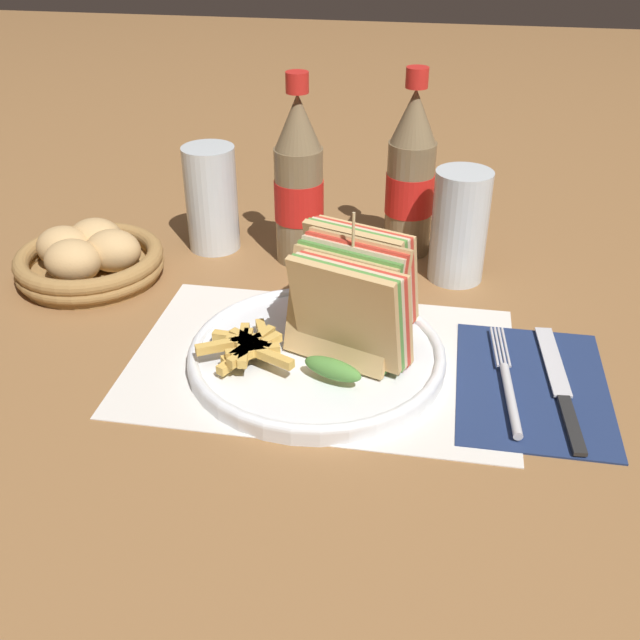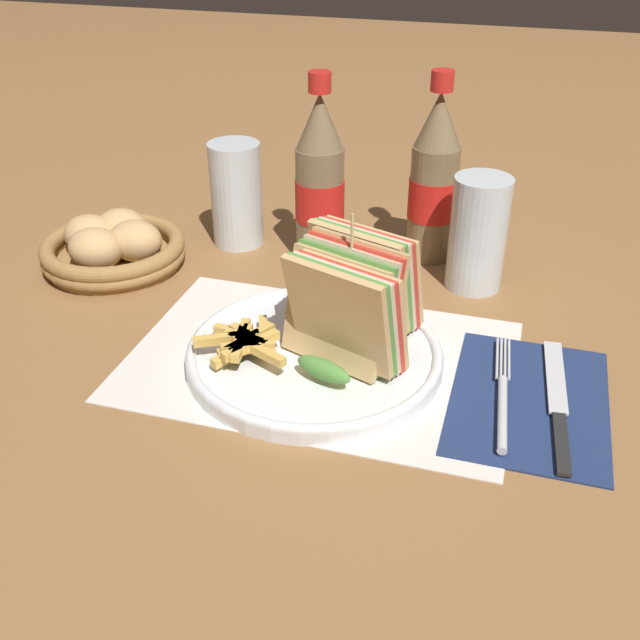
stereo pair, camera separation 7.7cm
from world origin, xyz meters
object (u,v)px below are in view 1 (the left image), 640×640
Objects in this scene: glass_far at (212,205)px; knife at (560,386)px; fork at (508,387)px; plate_main at (317,354)px; club_sandwich at (353,297)px; coke_bottle_near at (299,184)px; coke_bottle_far at (411,177)px; glass_near at (459,226)px; bread_basket at (89,258)px.

knife is at bearing -31.04° from glass_far.
knife is at bearing 12.38° from fork.
plate_main is 0.07m from club_sandwich.
coke_bottle_near is (-0.31, 0.24, 0.10)m from knife.
club_sandwich is 0.32m from glass_far.
fork is (0.16, -0.04, -0.06)m from club_sandwich.
coke_bottle_far is 1.73× the size of glass_near.
coke_bottle_near is at bearing 105.23° from plate_main.
knife is at bearing -14.80° from bread_basket.
fork is at bearing -45.03° from coke_bottle_near.
club_sandwich is 0.18m from fork.
plate_main reaches higher than knife.
club_sandwich is at bearing -98.15° from coke_bottle_far.
glass_near is 0.46m from bread_basket.
club_sandwich is 1.02× the size of fork.
bread_basket reaches higher than fork.
coke_bottle_near is 0.13m from glass_far.
club_sandwich is 1.35× the size of glass_far.
glass_near reaches higher than knife.
glass_near and glass_far have the same top height.
club_sandwich is 0.22m from knife.
glass_near is (0.20, -0.02, -0.03)m from coke_bottle_near.
coke_bottle_far is (0.14, 0.05, 0.00)m from coke_bottle_near.
club_sandwich reaches higher than bread_basket.
knife is 0.50m from glass_far.
fork is 1.01× the size of bread_basket.
glass_far is (-0.18, 0.25, 0.05)m from plate_main.
glass_far reaches higher than plate_main.
glass_near is at bearing 62.45° from club_sandwich.
glass_near is (-0.11, 0.22, 0.06)m from knife.
glass_near is at bearing -5.42° from coke_bottle_near.
plate_main is 1.45× the size of fork.
bread_basket reaches higher than plate_main.
fork is at bearing -35.85° from glass_far.
coke_bottle_near is 1.73× the size of glass_near.
club_sandwich is at bearing -46.85° from glass_far.
plate_main is 0.34m from bread_basket.
knife is 1.50× the size of glass_near.
fork is 0.34m from coke_bottle_far.
coke_bottle_far is at bearing 75.71° from plate_main.
coke_bottle_near is at bearing 21.12° from bread_basket.
plate_main is 1.42× the size of club_sandwich.
coke_bottle_far reaches higher than fork.
club_sandwich is 0.22m from glass_near.
coke_bottle_far is at bearing 20.41° from bread_basket.
glass_near is 0.32m from glass_far.
plate_main is 0.26m from glass_near.
coke_bottle_far reaches higher than glass_near.
plate_main is at bearing -104.29° from coke_bottle_far.
fork is 0.88× the size of knife.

